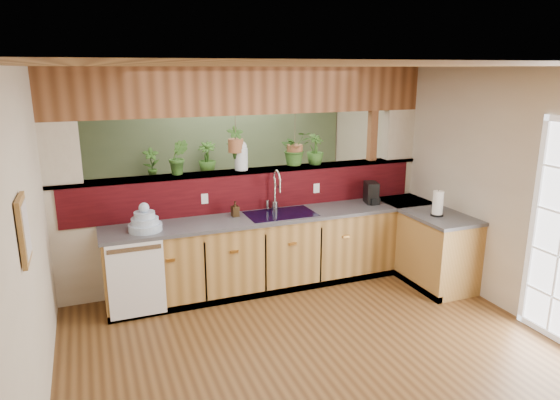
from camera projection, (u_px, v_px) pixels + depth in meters
name	position (u px, v px, depth m)	size (l,w,h in m)	color
ground	(292.00, 323.00, 5.21)	(4.60, 7.00, 0.01)	#55361A
ceiling	(294.00, 66.00, 4.55)	(4.60, 7.00, 0.01)	brown
wall_back	(209.00, 150.00, 8.03)	(4.60, 0.02, 2.60)	beige
wall_left	(34.00, 231.00, 4.07)	(0.02, 7.00, 2.60)	beige
wall_right	(479.00, 184.00, 5.69)	(0.02, 7.00, 2.60)	beige
pass_through_partition	(253.00, 185.00, 6.13)	(4.60, 0.21, 2.60)	beige
pass_through_ledge	(250.00, 171.00, 6.08)	(4.60, 0.21, 0.04)	brown
header_beam	(249.00, 91.00, 5.83)	(4.60, 0.15, 0.55)	brown
sage_backwall	(209.00, 151.00, 8.01)	(4.55, 0.02, 2.55)	#5A704C
countertop	(328.00, 246.00, 6.17)	(4.14, 1.52, 0.90)	olive
dishwasher	(137.00, 280.00, 5.17)	(0.58, 0.03, 0.82)	white
navy_sink	(281.00, 220.00, 5.97)	(0.82, 0.50, 0.18)	black
framed_print	(24.00, 230.00, 3.29)	(0.04, 0.35, 0.45)	olive
faucet	(276.00, 189.00, 6.01)	(0.22, 0.22, 0.51)	#B7B7B2
dish_stack	(145.00, 222.00, 5.31)	(0.35, 0.35, 0.31)	#A6BBD6
soap_dispenser	(235.00, 209.00, 5.82)	(0.08, 0.08, 0.18)	#382714
coffee_maker	(372.00, 194.00, 6.39)	(0.15, 0.25, 0.27)	black
paper_towel	(438.00, 204.00, 5.84)	(0.15, 0.15, 0.32)	black
glass_jar	(241.00, 155.00, 5.98)	(0.16, 0.16, 0.35)	silver
ledge_plant_left	(179.00, 157.00, 5.71)	(0.23, 0.18, 0.41)	#2E581E
ledge_plant_right	(315.00, 149.00, 6.33)	(0.22, 0.22, 0.39)	#2E581E
hanging_plant_a	(235.00, 132.00, 5.89)	(0.21, 0.18, 0.51)	brown
hanging_plant_b	(295.00, 134.00, 6.17)	(0.44, 0.40, 0.56)	brown
shelving_console	(181.00, 205.00, 7.82)	(1.41, 0.38, 0.94)	black
shelf_plant_a	(151.00, 163.00, 7.49)	(0.24, 0.16, 0.46)	#2E581E
shelf_plant_b	(207.00, 158.00, 7.79)	(0.28, 0.28, 0.50)	#2E581E
floor_plant	(286.00, 223.00, 7.43)	(0.62, 0.54, 0.69)	#2E581E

